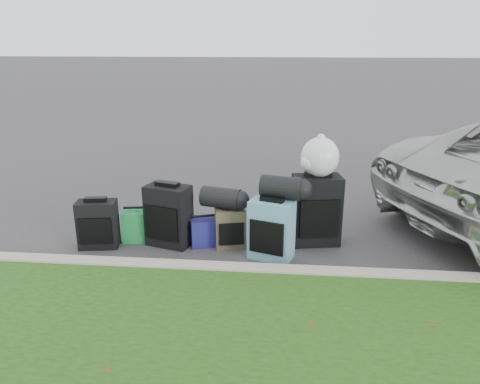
# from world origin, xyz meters

# --- Properties ---
(ground) EXTENTS (120.00, 120.00, 0.00)m
(ground) POSITION_xyz_m (0.00, 0.00, 0.00)
(ground) COLOR #383535
(ground) RESTS_ON ground
(curb) EXTENTS (120.00, 0.18, 0.15)m
(curb) POSITION_xyz_m (0.00, -1.00, 0.07)
(curb) COLOR #9E937F
(curb) RESTS_ON ground
(suitcase_small_black) EXTENTS (0.49, 0.32, 0.57)m
(suitcase_small_black) POSITION_xyz_m (-1.73, -0.36, 0.28)
(suitcase_small_black) COLOR black
(suitcase_small_black) RESTS_ON ground
(suitcase_large_black_left) EXTENTS (0.58, 0.44, 0.73)m
(suitcase_large_black_left) POSITION_xyz_m (-0.91, -0.21, 0.37)
(suitcase_large_black_left) COLOR black
(suitcase_large_black_left) RESTS_ON ground
(suitcase_olive) EXTENTS (0.39, 0.29, 0.48)m
(suitcase_olive) POSITION_xyz_m (-0.17, -0.23, 0.24)
(suitcase_olive) COLOR #373222
(suitcase_olive) RESTS_ON ground
(suitcase_teal) EXTENTS (0.54, 0.42, 0.68)m
(suitcase_teal) POSITION_xyz_m (0.31, -0.47, 0.34)
(suitcase_teal) COLOR slate
(suitcase_teal) RESTS_ON ground
(suitcase_large_black_right) EXTENTS (0.61, 0.42, 0.84)m
(suitcase_large_black_right) POSITION_xyz_m (0.83, -0.00, 0.42)
(suitcase_large_black_right) COLOR black
(suitcase_large_black_right) RESTS_ON ground
(tote_green) EXTENTS (0.37, 0.31, 0.38)m
(tote_green) POSITION_xyz_m (-1.33, -0.12, 0.19)
(tote_green) COLOR #1D833A
(tote_green) RESTS_ON ground
(tote_navy) EXTENTS (0.37, 0.32, 0.33)m
(tote_navy) POSITION_xyz_m (-0.50, -0.19, 0.16)
(tote_navy) COLOR navy
(tote_navy) RESTS_ON ground
(duffel_left) EXTENTS (0.50, 0.35, 0.25)m
(duffel_left) POSITION_xyz_m (-0.28, -0.19, 0.60)
(duffel_left) COLOR black
(duffel_left) RESTS_ON suitcase_olive
(duffel_right) EXTENTS (0.50, 0.35, 0.25)m
(duffel_right) POSITION_xyz_m (0.41, -0.36, 0.80)
(duffel_right) COLOR black
(duffel_right) RESTS_ON suitcase_teal
(trash_bag) EXTENTS (0.44, 0.44, 0.44)m
(trash_bag) POSITION_xyz_m (0.84, 0.03, 1.06)
(trash_bag) COLOR white
(trash_bag) RESTS_ON suitcase_large_black_right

